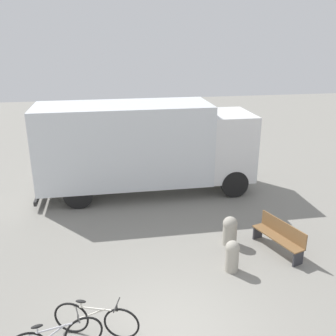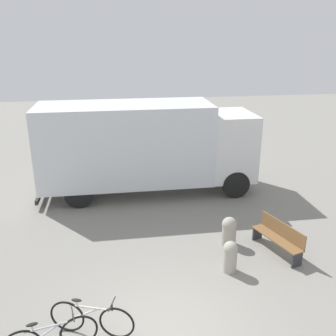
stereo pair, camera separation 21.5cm
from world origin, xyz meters
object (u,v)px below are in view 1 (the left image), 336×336
at_px(bicycle_middle, 96,320).
at_px(delivery_truck, 144,145).
at_px(park_bench, 280,235).
at_px(bollard_far_bench, 230,230).
at_px(bollard_near_bench, 232,255).

bearing_deg(bicycle_middle, delivery_truck, 94.75).
height_order(park_bench, bollard_far_bench, park_bench).
xyz_separation_m(bicycle_middle, bollard_near_bench, (3.48, 1.71, 0.07)).
height_order(delivery_truck, park_bench, delivery_truck).
bearing_deg(bicycle_middle, bollard_near_bench, 44.79).
bearing_deg(delivery_truck, bollard_far_bench, -64.80).
distance_m(park_bench, bollard_far_bench, 1.41).
bearing_deg(bollard_far_bench, bollard_near_bench, -106.14).
xyz_separation_m(delivery_truck, bollard_far_bench, (2.04, -4.32, -1.46)).
bearing_deg(delivery_truck, park_bench, -55.96).
bearing_deg(bollard_near_bench, park_bench, 22.90).
distance_m(park_bench, bicycle_middle, 5.67).
height_order(park_bench, bollard_near_bench, park_bench).
distance_m(delivery_truck, bollard_near_bench, 6.02).
distance_m(delivery_truck, bollard_far_bench, 5.00).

